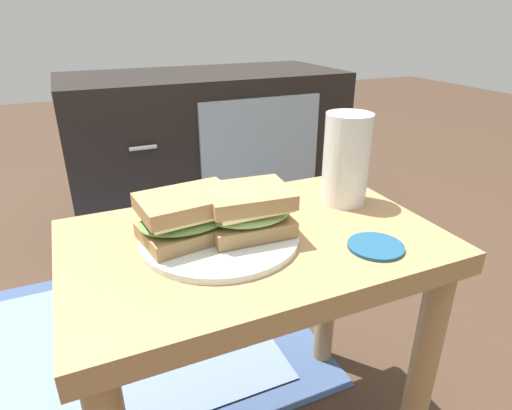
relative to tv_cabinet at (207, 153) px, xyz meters
name	(u,v)px	position (x,y,z in m)	size (l,w,h in m)	color
side_table	(253,285)	(-0.23, -0.95, 0.08)	(0.56, 0.36, 0.46)	#A37A4C
tv_cabinet	(207,153)	(0.00, 0.00, 0.00)	(0.96, 0.46, 0.58)	black
area_rug	(63,356)	(-0.56, -0.55, -0.29)	(1.20, 0.73, 0.01)	#384C72
plate	(220,237)	(-0.28, -0.94, 0.17)	(0.23, 0.23, 0.01)	silver
sandwich_front	(188,216)	(-0.32, -0.93, 0.21)	(0.16, 0.12, 0.07)	#9E7A4C
sandwich_back	(249,211)	(-0.23, -0.95, 0.21)	(0.13, 0.11, 0.07)	#9E7A4C
beer_glass	(346,160)	(-0.03, -0.89, 0.25)	(0.08, 0.08, 0.16)	silver
coaster	(376,246)	(-0.08, -1.05, 0.17)	(0.08, 0.08, 0.01)	navy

